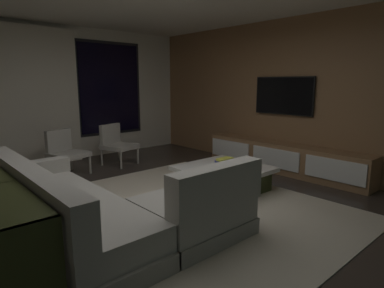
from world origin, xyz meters
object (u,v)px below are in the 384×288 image
Objects in this scene: coffee_table at (224,178)px; accent_chair_by_curtain at (65,150)px; sectional_couch at (101,212)px; media_console at (284,159)px; book_stack_on_coffee_table at (224,161)px; mounted_tv at (284,96)px; accent_chair_near_window at (116,142)px.

accent_chair_by_curtain is (-1.41, 2.44, 0.25)m from coffee_table.
sectional_couch reaches higher than accent_chair_by_curtain.
accent_chair_by_curtain is at bearing 76.14° from sectional_couch.
accent_chair_by_curtain reaches higher than media_console.
media_console reaches higher than coffee_table.
sectional_couch reaches higher than coffee_table.
media_console is at bearing -40.21° from accent_chair_by_curtain.
accent_chair_by_curtain is at bearing 123.03° from book_stack_on_coffee_table.
book_stack_on_coffee_table is at bearing -178.20° from mounted_tv.
accent_chair_near_window reaches higher than media_console.
media_console is (3.59, 0.15, -0.04)m from sectional_couch.
book_stack_on_coffee_table is 0.37× the size of accent_chair_by_curtain.
sectional_couch is 2.07m from coffee_table.
sectional_couch is at bearing -103.86° from accent_chair_by_curtain.
media_console is at bearing -53.18° from accent_chair_near_window.
media_console is (1.53, -0.05, 0.06)m from coffee_table.
sectional_couch is 2.72m from accent_chair_by_curtain.
book_stack_on_coffee_table is (0.11, 0.10, 0.22)m from coffee_table.
accent_chair_near_window is at bearing 58.15° from sectional_couch.
accent_chair_by_curtain is at bearing -176.26° from accent_chair_near_window.
coffee_table is 0.37× the size of media_console.
accent_chair_by_curtain reaches higher than coffee_table.
mounted_tv reaches higher than accent_chair_by_curtain.
sectional_couch is at bearing -174.71° from mounted_tv.
coffee_table is 2.54m from accent_chair_near_window.
media_console is 2.65× the size of mounted_tv.
accent_chair_by_curtain is 3.85m from media_console.
book_stack_on_coffee_table reaches higher than coffee_table.
media_console is (1.91, -2.55, -0.18)m from accent_chair_near_window.
mounted_tv is (2.09, -2.35, 0.92)m from accent_chair_near_window.
media_console is (2.94, -2.49, -0.18)m from accent_chair_by_curtain.
mounted_tv is (0.18, 0.20, 1.10)m from media_console.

